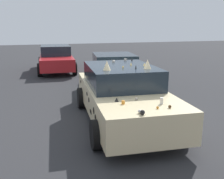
# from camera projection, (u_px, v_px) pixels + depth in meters

# --- Properties ---
(ground_plane) EXTENTS (60.00, 60.00, 0.00)m
(ground_plane) POSITION_uv_depth(u_px,v_px,m) (123.00, 121.00, 7.00)
(ground_plane) COLOR #2D2D30
(art_car_decorated) EXTENTS (4.75, 2.38, 1.70)m
(art_car_decorated) POSITION_uv_depth(u_px,v_px,m) (122.00, 94.00, 6.87)
(art_car_decorated) COLOR beige
(art_car_decorated) RESTS_ON ground
(parked_sedan_far_left) EXTENTS (4.53, 2.17, 1.41)m
(parked_sedan_far_left) POSITION_uv_depth(u_px,v_px,m) (56.00, 58.00, 14.50)
(parked_sedan_far_left) COLOR red
(parked_sedan_far_left) RESTS_ON ground
(parked_sedan_near_right) EXTENTS (4.44, 2.42, 1.39)m
(parked_sedan_near_right) POSITION_uv_depth(u_px,v_px,m) (115.00, 73.00, 10.21)
(parked_sedan_near_right) COLOR #1E602D
(parked_sedan_near_right) RESTS_ON ground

